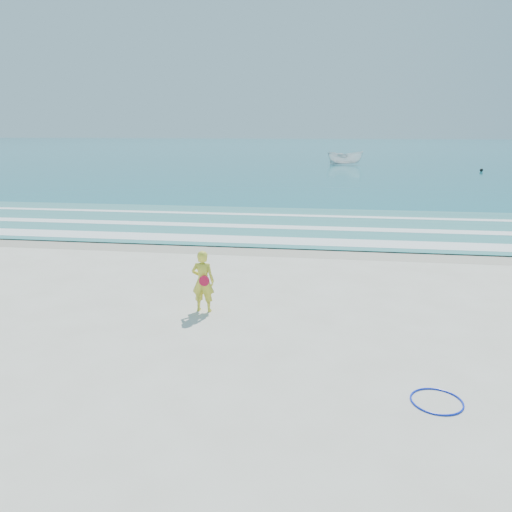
# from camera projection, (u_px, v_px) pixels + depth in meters

# --- Properties ---
(ground) EXTENTS (400.00, 400.00, 0.00)m
(ground) POSITION_uv_depth(u_px,v_px,m) (195.00, 344.00, 10.96)
(ground) COLOR silver
(ground) RESTS_ON ground
(wet_sand) EXTENTS (400.00, 2.40, 0.00)m
(wet_sand) POSITION_uv_depth(u_px,v_px,m) (255.00, 248.00, 19.59)
(wet_sand) COLOR #B2A893
(wet_sand) RESTS_ON ground
(ocean) EXTENTS (400.00, 190.00, 0.04)m
(ocean) POSITION_uv_depth(u_px,v_px,m) (317.00, 148.00, 111.56)
(ocean) COLOR #19727F
(ocean) RESTS_ON ground
(shallow) EXTENTS (400.00, 10.00, 0.01)m
(shallow) POSITION_uv_depth(u_px,v_px,m) (270.00, 224.00, 24.37)
(shallow) COLOR #59B7AD
(shallow) RESTS_ON ocean
(foam_near) EXTENTS (400.00, 1.40, 0.01)m
(foam_near) POSITION_uv_depth(u_px,v_px,m) (259.00, 240.00, 20.82)
(foam_near) COLOR white
(foam_near) RESTS_ON shallow
(foam_mid) EXTENTS (400.00, 0.90, 0.01)m
(foam_mid) POSITION_uv_depth(u_px,v_px,m) (268.00, 227.00, 23.60)
(foam_mid) COLOR white
(foam_mid) RESTS_ON shallow
(foam_far) EXTENTS (400.00, 0.60, 0.01)m
(foam_far) POSITION_uv_depth(u_px,v_px,m) (275.00, 215.00, 26.76)
(foam_far) COLOR white
(foam_far) RESTS_ON shallow
(hoop) EXTENTS (1.02, 1.02, 0.03)m
(hoop) POSITION_uv_depth(u_px,v_px,m) (437.00, 401.00, 8.63)
(hoop) COLOR #0B23C9
(hoop) RESTS_ON ground
(boat) EXTENTS (4.63, 2.37, 1.71)m
(boat) POSITION_uv_depth(u_px,v_px,m) (345.00, 158.00, 62.46)
(boat) COLOR white
(boat) RESTS_ON ocean
(buoy) EXTENTS (0.35, 0.35, 0.35)m
(buoy) POSITION_uv_depth(u_px,v_px,m) (481.00, 170.00, 52.79)
(buoy) COLOR black
(buoy) RESTS_ON ocean
(woman) EXTENTS (0.61, 0.43, 1.61)m
(woman) POSITION_uv_depth(u_px,v_px,m) (203.00, 281.00, 12.72)
(woman) COLOR gold
(woman) RESTS_ON ground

